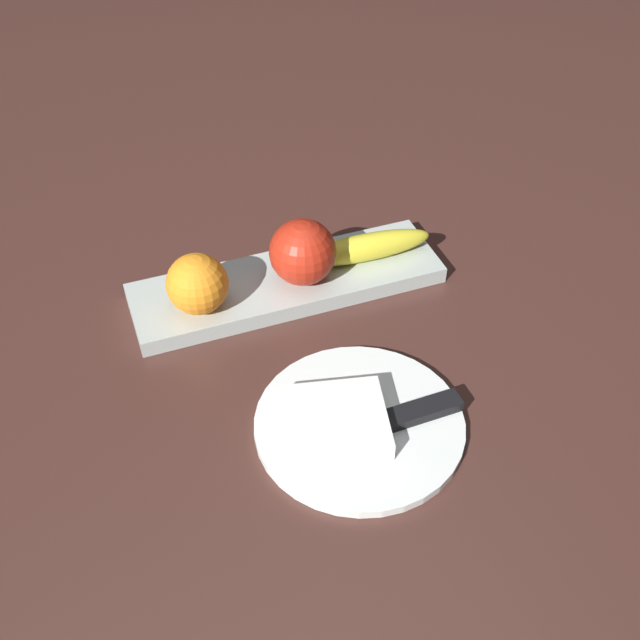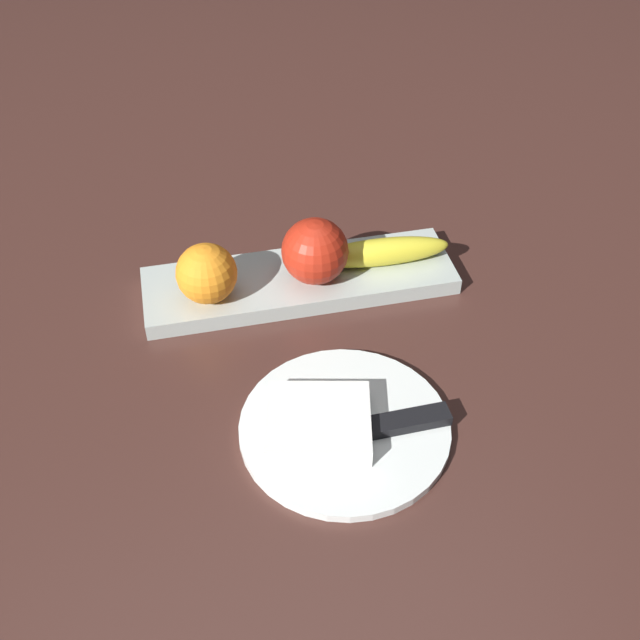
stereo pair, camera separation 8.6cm
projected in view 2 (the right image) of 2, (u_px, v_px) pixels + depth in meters
name	position (u px, v px, depth m)	size (l,w,h in m)	color
ground_plane	(281.00, 300.00, 0.97)	(2.40, 2.40, 0.00)	#42251F
fruit_tray	(300.00, 281.00, 0.98)	(0.39, 0.11, 0.02)	#B0BCB6
apple	(315.00, 251.00, 0.94)	(0.08, 0.08, 0.08)	#B42614
banana	(381.00, 252.00, 0.98)	(0.18, 0.04, 0.04)	yellow
orange_near_apple	(206.00, 272.00, 0.92)	(0.07, 0.07, 0.07)	orange
dinner_plate	(345.00, 428.00, 0.81)	(0.22, 0.22, 0.01)	white
folded_napkin	(319.00, 422.00, 0.80)	(0.11, 0.10, 0.02)	white
knife	(394.00, 424.00, 0.80)	(0.18, 0.03, 0.01)	silver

